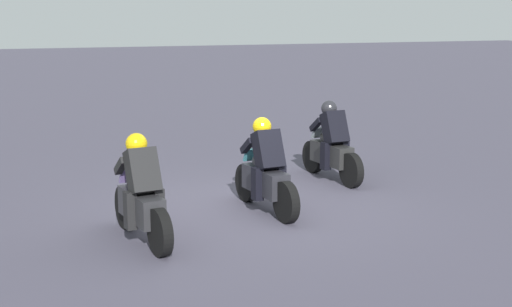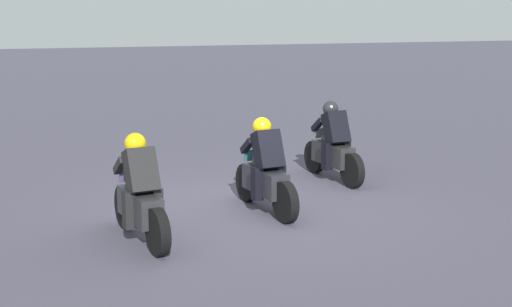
# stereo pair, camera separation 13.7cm
# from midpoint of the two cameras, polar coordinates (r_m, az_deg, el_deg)

# --- Properties ---
(ground_plane) EXTENTS (120.00, 120.00, 0.00)m
(ground_plane) POSITION_cam_midpoint_polar(r_m,az_deg,el_deg) (11.47, -0.70, -4.44)
(ground_plane) COLOR #43404F
(rider_lane_a) EXTENTS (2.04, 0.55, 1.51)m
(rider_lane_a) POSITION_cam_midpoint_polar(r_m,az_deg,el_deg) (13.35, 5.90, 0.48)
(rider_lane_a) COLOR black
(rider_lane_a) RESTS_ON ground_plane
(rider_lane_b) EXTENTS (2.04, 0.55, 1.51)m
(rider_lane_b) POSITION_cam_midpoint_polar(r_m,az_deg,el_deg) (11.12, 0.43, -1.63)
(rider_lane_b) COLOR black
(rider_lane_b) RESTS_ON ground_plane
(rider_lane_c) EXTENTS (2.04, 0.56, 1.51)m
(rider_lane_c) POSITION_cam_midpoint_polar(r_m,az_deg,el_deg) (9.79, -9.73, -3.58)
(rider_lane_c) COLOR black
(rider_lane_c) RESTS_ON ground_plane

